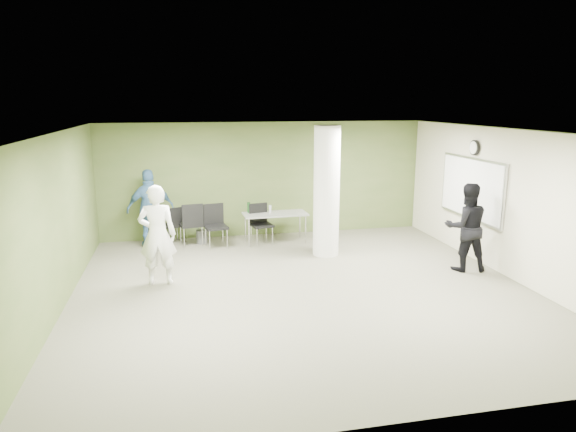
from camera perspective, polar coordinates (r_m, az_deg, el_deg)
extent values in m
plane|color=#504F3F|center=(9.26, 1.63, -8.16)|extent=(8.00, 8.00, 0.00)
plane|color=white|center=(8.67, 1.74, 9.40)|extent=(8.00, 8.00, 0.00)
cube|color=#465B2B|center=(12.72, -2.56, 4.10)|extent=(8.00, 2.80, 0.02)
cube|color=#465B2B|center=(8.84, -24.40, -0.85)|extent=(0.02, 8.00, 2.80)
cube|color=beige|center=(10.53, 23.36, 1.26)|extent=(0.02, 8.00, 2.80)
cylinder|color=silver|center=(11.01, 4.31, 2.74)|extent=(0.56, 0.56, 2.80)
cube|color=silver|center=(11.46, 19.70, 2.92)|extent=(0.04, 2.30, 1.30)
cube|color=white|center=(11.45, 19.59, 2.92)|extent=(0.02, 2.20, 1.20)
cylinder|color=black|center=(11.36, 20.02, 7.15)|extent=(0.05, 0.32, 0.32)
cylinder|color=white|center=(11.34, 19.89, 7.15)|extent=(0.02, 0.26, 0.26)
cube|color=gray|center=(12.08, -1.44, 0.23)|extent=(1.51, 0.70, 0.04)
cylinder|color=silver|center=(11.79, -4.35, -1.89)|extent=(0.04, 0.04, 0.67)
cylinder|color=silver|center=(12.08, 1.96, -1.51)|extent=(0.04, 0.04, 0.67)
cylinder|color=silver|center=(12.30, -4.75, -1.29)|extent=(0.04, 0.04, 0.67)
cylinder|color=silver|center=(12.57, 1.32, -0.94)|extent=(0.04, 0.04, 0.67)
cylinder|color=#174518|center=(12.14, -4.38, 0.95)|extent=(0.07, 0.07, 0.25)
cylinder|color=#B2B2B7|center=(12.12, -2.00, 0.79)|extent=(0.06, 0.06, 0.18)
cylinder|color=#4C4C4C|center=(12.31, -9.53, -2.27)|extent=(0.27, 0.27, 0.31)
cube|color=black|center=(12.38, -12.67, -1.00)|extent=(0.59, 0.59, 0.05)
cube|color=black|center=(12.14, -12.33, -0.08)|extent=(0.40, 0.21, 0.43)
cylinder|color=silver|center=(12.67, -12.21, -1.72)|extent=(0.02, 0.02, 0.41)
cylinder|color=silver|center=(12.53, -13.72, -1.96)|extent=(0.02, 0.02, 0.41)
cylinder|color=silver|center=(12.34, -11.49, -2.07)|extent=(0.02, 0.02, 0.41)
cylinder|color=silver|center=(12.20, -13.04, -2.32)|extent=(0.02, 0.02, 0.41)
cube|color=black|center=(12.09, -10.73, -0.93)|extent=(0.59, 0.59, 0.05)
cube|color=black|center=(11.81, -10.55, 0.12)|extent=(0.48, 0.13, 0.49)
cylinder|color=silver|center=(12.40, -9.94, -1.80)|extent=(0.02, 0.02, 0.47)
cylinder|color=silver|center=(12.32, -11.83, -1.97)|extent=(0.02, 0.02, 0.47)
cylinder|color=silver|center=(12.00, -9.50, -2.26)|extent=(0.02, 0.02, 0.47)
cylinder|color=silver|center=(11.92, -11.45, -2.45)|extent=(0.02, 0.02, 0.47)
cube|color=black|center=(11.81, -8.00, -1.24)|extent=(0.56, 0.56, 0.05)
cube|color=black|center=(11.96, -8.29, 0.25)|extent=(0.47, 0.12, 0.48)
cylinder|color=silver|center=(11.64, -8.70, -2.74)|extent=(0.02, 0.02, 0.46)
cylinder|color=silver|center=(11.73, -6.76, -2.56)|extent=(0.02, 0.02, 0.46)
cylinder|color=silver|center=(12.02, -9.12, -2.26)|extent=(0.02, 0.02, 0.46)
cylinder|color=silver|center=(12.11, -7.25, -2.09)|extent=(0.02, 0.02, 0.46)
cube|color=black|center=(11.99, -2.95, -1.02)|extent=(0.56, 0.56, 0.05)
cube|color=black|center=(12.13, -3.34, 0.36)|extent=(0.45, 0.14, 0.46)
cylinder|color=silver|center=(11.81, -3.46, -2.44)|extent=(0.02, 0.02, 0.44)
cylinder|color=silver|center=(11.95, -1.73, -2.24)|extent=(0.02, 0.02, 0.44)
cylinder|color=silver|center=(12.16, -4.12, -2.01)|extent=(0.02, 0.02, 0.44)
cylinder|color=silver|center=(12.29, -2.44, -1.82)|extent=(0.02, 0.02, 0.44)
imported|color=white|center=(9.58, -14.31, -2.06)|extent=(0.70, 0.49, 1.84)
imported|color=black|center=(10.65, 19.20, -1.18)|extent=(0.96, 0.81, 1.75)
imported|color=#39628F|center=(12.07, -15.03, 0.80)|extent=(1.12, 0.64, 1.80)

